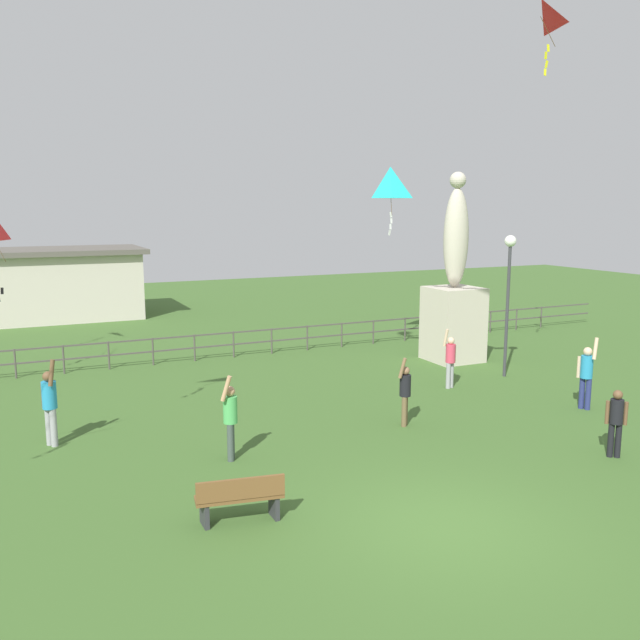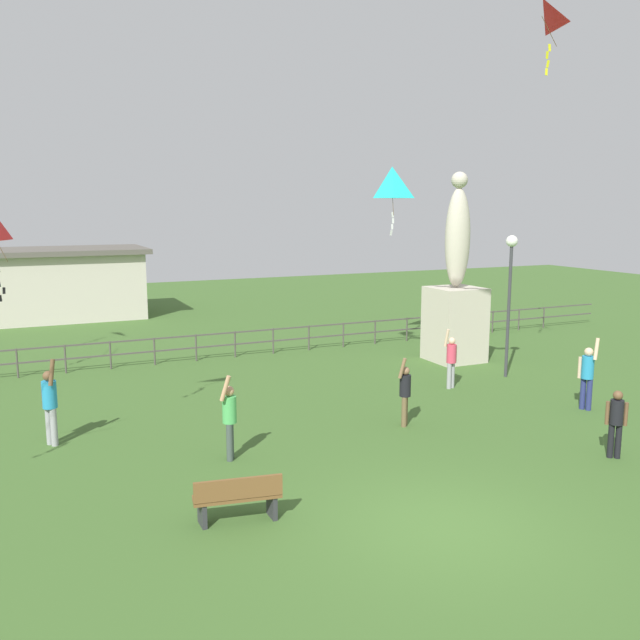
# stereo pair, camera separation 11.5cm
# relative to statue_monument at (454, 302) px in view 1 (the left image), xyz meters

# --- Properties ---
(ground_plane) EXTENTS (80.00, 80.00, 0.00)m
(ground_plane) POSITION_rel_statue_monument_xyz_m (-7.62, -10.31, -2.08)
(ground_plane) COLOR #3D6028
(statue_monument) EXTENTS (1.70, 1.70, 6.54)m
(statue_monument) POSITION_rel_statue_monument_xyz_m (0.00, 0.00, 0.00)
(statue_monument) COLOR beige
(statue_monument) RESTS_ON ground_plane
(lamppost) EXTENTS (0.36, 0.36, 4.50)m
(lamppost) POSITION_rel_statue_monument_xyz_m (0.14, -2.61, 1.18)
(lamppost) COLOR #38383D
(lamppost) RESTS_ON ground_plane
(park_bench) EXTENTS (1.55, 0.65, 0.85)m
(park_bench) POSITION_rel_statue_monument_xyz_m (-10.72, -8.70, -1.62)
(park_bench) COLOR brown
(park_bench) RESTS_ON ground_plane
(person_0) EXTENTS (0.31, 0.54, 1.99)m
(person_0) POSITION_rel_statue_monument_xyz_m (-0.28, -6.31, -1.09)
(person_0) COLOR navy
(person_0) RESTS_ON ground_plane
(person_1) EXTENTS (0.41, 0.48, 1.91)m
(person_1) POSITION_rel_statue_monument_xyz_m (-9.98, -5.83, -1.13)
(person_1) COLOR #3F4C47
(person_1) RESTS_ON ground_plane
(person_2) EXTENTS (0.34, 0.53, 2.03)m
(person_2) POSITION_rel_statue_monument_xyz_m (-13.40, -3.29, -1.06)
(person_2) COLOR #99999E
(person_2) RESTS_ON ground_plane
(person_3) EXTENTS (0.49, 0.29, 1.82)m
(person_3) POSITION_rel_statue_monument_xyz_m (-2.29, -3.03, -1.17)
(person_3) COLOR #99999E
(person_3) RESTS_ON ground_plane
(person_4) EXTENTS (0.43, 0.38, 1.76)m
(person_4) POSITION_rel_statue_monument_xyz_m (-5.40, -5.46, -1.20)
(person_4) COLOR brown
(person_4) RESTS_ON ground_plane
(person_5) EXTENTS (0.37, 0.31, 1.49)m
(person_5) POSITION_rel_statue_monument_xyz_m (-2.42, -9.17, -1.22)
(person_5) COLOR black
(person_5) RESTS_ON ground_plane
(kite_1) EXTENTS (1.18, 0.85, 2.48)m
(kite_1) POSITION_rel_statue_monument_xyz_m (-1.02, 2.75, 4.07)
(kite_1) COLOR #19B2B2
(kite_2) EXTENTS (0.86, 1.16, 1.96)m
(kite_2) POSITION_rel_statue_monument_xyz_m (-0.31, -3.93, 8.36)
(kite_2) COLOR red
(waterfront_railing) EXTENTS (36.02, 0.06, 0.95)m
(waterfront_railing) POSITION_rel_statue_monument_xyz_m (-8.06, 3.69, -1.46)
(waterfront_railing) COLOR #4C4742
(waterfront_railing) RESTS_ON ground_plane
(pavilion_building) EXTENTS (9.43, 5.02, 3.40)m
(pavilion_building) POSITION_rel_statue_monument_xyz_m (-12.64, 15.69, -0.36)
(pavilion_building) COLOR beige
(pavilion_building) RESTS_ON ground_plane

